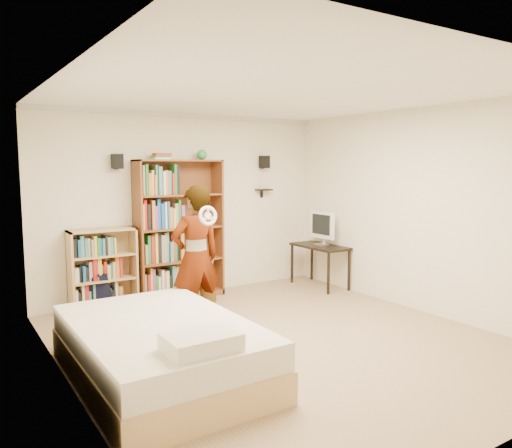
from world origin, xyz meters
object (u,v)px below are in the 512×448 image
at_px(tall_bookshelf, 180,230).
at_px(person, 196,258).
at_px(low_bookshelf, 103,269).
at_px(daybed, 160,343).
at_px(computer_desk, 320,266).

height_order(tall_bookshelf, person, tall_bookshelf).
bearing_deg(low_bookshelf, daybed, -94.41).
distance_m(daybed, person, 1.51).
distance_m(low_bookshelf, person, 1.60).
height_order(tall_bookshelf, low_bookshelf, tall_bookshelf).
bearing_deg(tall_bookshelf, person, -106.69).
distance_m(computer_desk, daybed, 3.97).
bearing_deg(low_bookshelf, tall_bookshelf, -1.13).
relative_size(computer_desk, person, 0.57).
relative_size(low_bookshelf, person, 0.64).
xyz_separation_m(low_bookshelf, computer_desk, (3.29, -0.59, -0.21)).
distance_m(tall_bookshelf, low_bookshelf, 1.21).
bearing_deg(person, low_bookshelf, -65.46).
xyz_separation_m(tall_bookshelf, daybed, (-1.31, -2.47, -0.68)).
relative_size(daybed, person, 1.30).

